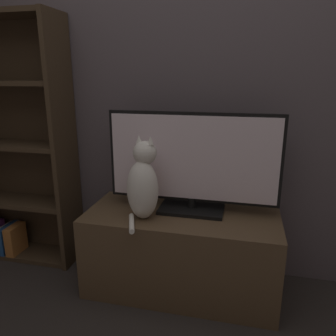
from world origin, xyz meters
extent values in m
cube|color=#564C51|center=(0.00, 1.22, 1.30)|extent=(4.80, 0.05, 2.60)
cube|color=brown|center=(0.00, 0.93, 0.24)|extent=(1.11, 0.50, 0.49)
cube|color=black|center=(0.05, 0.98, 0.50)|extent=(0.37, 0.22, 0.02)
cylinder|color=black|center=(0.05, 0.98, 0.54)|extent=(0.04, 0.04, 0.06)
cube|color=black|center=(0.05, 0.99, 0.81)|extent=(0.98, 0.02, 0.52)
cube|color=silver|center=(0.05, 0.98, 0.81)|extent=(0.95, 0.01, 0.48)
ellipsoid|color=silver|center=(-0.20, 0.82, 0.65)|extent=(0.21, 0.20, 0.33)
ellipsoid|color=olive|center=(-0.18, 0.87, 0.64)|extent=(0.11, 0.08, 0.18)
sphere|color=silver|center=(-0.19, 0.85, 0.86)|extent=(0.16, 0.16, 0.13)
cone|color=silver|center=(-0.23, 0.86, 0.93)|extent=(0.04, 0.04, 0.04)
cone|color=silver|center=(-0.16, 0.84, 0.93)|extent=(0.04, 0.04, 0.04)
cylinder|color=silver|center=(-0.23, 0.71, 0.50)|extent=(0.09, 0.20, 0.03)
cube|color=#3D2D1E|center=(-0.79, 1.05, 0.81)|extent=(0.03, 0.28, 1.62)
cube|color=#3D2D1E|center=(-1.19, 1.18, 0.81)|extent=(0.82, 0.03, 1.62)
cube|color=#3D2D1E|center=(-1.19, 1.05, 0.01)|extent=(0.76, 0.25, 0.03)
cube|color=#3D2D1E|center=(-1.19, 1.05, 0.41)|extent=(0.76, 0.25, 0.03)
cube|color=#3D2D1E|center=(-1.19, 1.05, 0.81)|extent=(0.76, 0.25, 0.03)
cube|color=#3D2D1E|center=(-1.19, 1.05, 1.21)|extent=(0.76, 0.25, 0.03)
cube|color=beige|center=(-1.34, 1.04, 0.11)|extent=(0.03, 0.22, 0.17)
cube|color=navy|center=(-1.29, 1.03, 0.12)|extent=(0.05, 0.20, 0.19)
cube|color=#AD662D|center=(-1.22, 1.01, 0.13)|extent=(0.06, 0.16, 0.21)
camera|label=1|loc=(0.32, -0.79, 1.26)|focal=35.00mm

